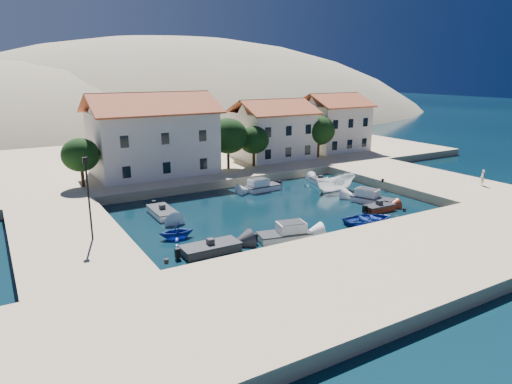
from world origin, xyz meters
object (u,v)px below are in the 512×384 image
Objects in this scene: building_left at (152,133)px; boat_east at (335,191)px; lamppost at (88,191)px; rowboat_south at (368,223)px; building_mid at (273,128)px; pedestrian at (482,178)px; building_right at (333,121)px; cabin_cruiser_east at (372,199)px; cabin_cruiser_south at (284,234)px.

building_left reaches higher than boat_east.
lamppost is 23.86m from rowboat_south.
building_mid is 28.15m from pedestrian.
lamppost is 28.14m from boat_east.
building_mid is 28.04m from rowboat_south.
boat_east is at bearing 9.18° from lamppost.
building_left is 1.40× the size of building_mid.
building_right is 23.20m from boat_east.
building_right is 27.04m from pedestrian.
boat_east is at bearing -97.28° from building_mid.
cabin_cruiser_east is (-1.97, -22.20, -4.75)m from building_mid.
building_mid is 1.11× the size of building_right.
building_right is 1.81× the size of boat_east.
building_right is at bearing 4.76° from building_mid.
building_left is 2.36× the size of lamppost.
lamppost reaches higher than cabin_cruiser_east.
cabin_cruiser_south is (13.77, -5.35, -4.28)m from lamppost.
building_left is 27.13m from cabin_cruiser_east.
building_left is at bearing 14.96° from cabin_cruiser_east.
cabin_cruiser_east is at bearing -121.06° from building_right.
cabin_cruiser_east is (4.85, 4.49, 0.48)m from rowboat_south.
building_mid is 2.23× the size of rowboat_south.
pedestrian is (12.77, -3.58, 1.41)m from cabin_cruiser_east.
building_mid reaches higher than cabin_cruiser_east.
building_mid is 5.93× the size of pedestrian.
building_right reaches higher than rowboat_south.
building_left is 8.31× the size of pedestrian.
building_right is 2.04× the size of cabin_cruiser_east.
building_mid reaches higher than pedestrian.
building_right reaches higher than lamppost.
rowboat_south is (-6.82, -26.69, -5.22)m from building_mid.
rowboat_south is 6.63m from cabin_cruiser_east.
rowboat_south is (8.90, -0.34, -0.48)m from cabin_cruiser_south.
cabin_cruiser_east is at bearing -95.08° from building_mid.
cabin_cruiser_east is at bearing 29.13° from cabin_cruiser_south.
lamppost is at bearing -119.90° from building_left.
cabin_cruiser_south is at bearing 84.67° from cabin_cruiser_east.
pedestrian is at bearing -127.78° from cabin_cruiser_east.
cabin_cruiser_south is at bearing -21.23° from lamppost.
cabin_cruiser_south reaches higher than boat_east.
building_mid reaches higher than boat_east.
building_mid is at bearing 71.50° from cabin_cruiser_south.
cabin_cruiser_south and cabin_cruiser_east have the same top height.
pedestrian is at bearing -6.76° from lamppost.
building_right is at bearing 56.94° from cabin_cruiser_south.
rowboat_south is at bearing 110.66° from cabin_cruiser_east.
cabin_cruiser_east is at bearing -52.91° from building_left.
cabin_cruiser_east reaches higher than rowboat_south.
boat_east is at bearing -14.70° from rowboat_south.
lamppost is 15.38m from cabin_cruiser_south.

